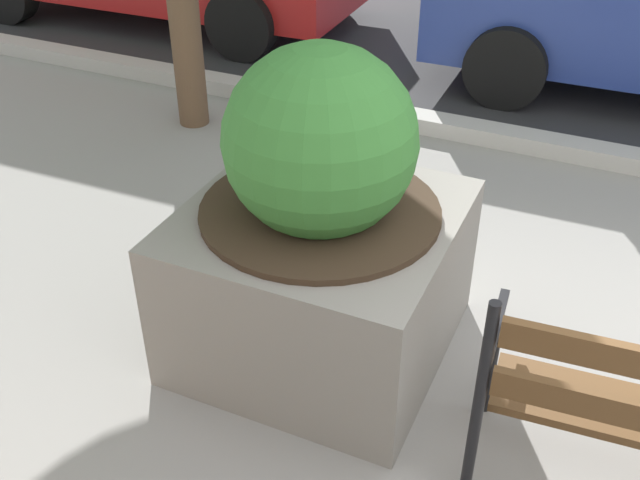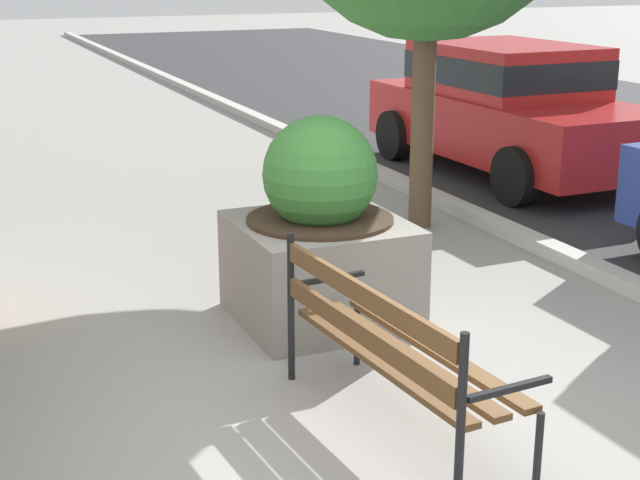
# 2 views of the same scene
# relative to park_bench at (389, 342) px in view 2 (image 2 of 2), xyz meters

# --- Properties ---
(ground_plane) EXTENTS (80.00, 80.00, 0.00)m
(ground_plane) POSITION_rel_park_bench_xyz_m (0.09, -0.08, -0.54)
(ground_plane) COLOR gray
(park_bench) EXTENTS (1.83, 0.67, 0.95)m
(park_bench) POSITION_rel_park_bench_xyz_m (0.00, 0.00, 0.00)
(park_bench) COLOR brown
(park_bench) RESTS_ON ground
(concrete_planter) EXTENTS (1.16, 1.16, 1.49)m
(concrete_planter) POSITION_rel_park_bench_xyz_m (-1.74, 0.34, 0.08)
(concrete_planter) COLOR gray
(concrete_planter) RESTS_ON ground
(parked_car_red) EXTENTS (4.14, 1.99, 1.56)m
(parked_car_red) POSITION_rel_park_bench_xyz_m (-5.36, 4.36, 0.30)
(parked_car_red) COLOR #B21E1E
(parked_car_red) RESTS_ON ground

